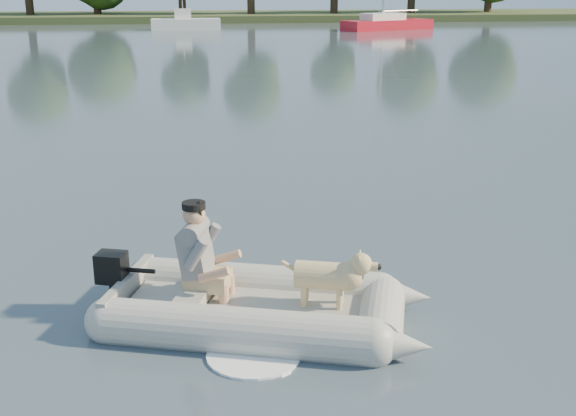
{
  "coord_description": "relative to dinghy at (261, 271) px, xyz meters",
  "views": [
    {
      "loc": [
        -1.25,
        -6.67,
        3.64
      ],
      "look_at": [
        -0.14,
        2.31,
        0.75
      ],
      "focal_mm": 45.0,
      "sensor_mm": 36.0,
      "label": 1
    }
  ],
  "objects": [
    {
      "name": "man",
      "position": [
        -0.68,
        0.26,
        0.19
      ],
      "size": [
        0.9,
        0.83,
        1.11
      ],
      "primitive_type": null,
      "rotation": [
        0.0,
        0.0,
        -0.3
      ],
      "color": "slate",
      "rests_on": "dinghy"
    },
    {
      "name": "motorboat",
      "position": [
        -1.34,
        48.17,
        0.39
      ],
      "size": [
        5.26,
        2.1,
        2.21
      ],
      "primitive_type": null,
      "rotation": [
        0.0,
        0.0,
        0.02
      ],
      "color": "white",
      "rests_on": "water"
    },
    {
      "name": "sailboat",
      "position": [
        13.44,
        46.54,
        -0.18
      ],
      "size": [
        7.37,
        4.86,
        9.78
      ],
      "rotation": [
        0.0,
        0.0,
        0.42
      ],
      "color": "red",
      "rests_on": "water"
    },
    {
      "name": "shore_bank",
      "position": [
        0.65,
        61.46,
        -0.36
      ],
      "size": [
        160.0,
        12.0,
        0.7
      ],
      "primitive_type": "cube",
      "color": "#47512D",
      "rests_on": "water"
    },
    {
      "name": "outboard_motor",
      "position": [
        -1.64,
        0.5,
        -0.29
      ],
      "size": [
        0.5,
        0.41,
        0.81
      ],
      "primitive_type": null,
      "rotation": [
        0.0,
        0.0,
        -0.3
      ],
      "color": "black",
      "rests_on": "dinghy"
    },
    {
      "name": "dinghy",
      "position": [
        0.0,
        0.0,
        0.0
      ],
      "size": [
        5.85,
        5.06,
        1.43
      ],
      "primitive_type": null,
      "rotation": [
        0.0,
        0.0,
        -0.3
      ],
      "color": "#9C9C97",
      "rests_on": "water"
    },
    {
      "name": "dog",
      "position": [
        0.66,
        -0.14,
        -0.08
      ],
      "size": [
        1.02,
        0.61,
        0.64
      ],
      "primitive_type": null,
      "rotation": [
        0.0,
        0.0,
        -0.3
      ],
      "color": "tan",
      "rests_on": "dinghy"
    },
    {
      "name": "water",
      "position": [
        0.65,
        -0.54,
        -0.61
      ],
      "size": [
        160.0,
        160.0,
        0.0
      ],
      "primitive_type": "plane",
      "color": "slate",
      "rests_on": "ground"
    }
  ]
}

